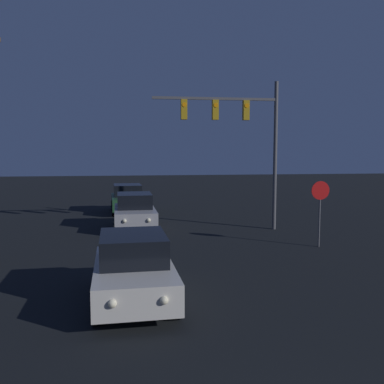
# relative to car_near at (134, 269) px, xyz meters

# --- Properties ---
(car_near) EXTENTS (2.09, 4.16, 1.69)m
(car_near) POSITION_rel_car_near_xyz_m (0.00, 0.00, 0.00)
(car_near) COLOR beige
(car_near) RESTS_ON ground_plane
(car_mid) EXTENTS (2.07, 4.15, 1.69)m
(car_mid) POSITION_rel_car_near_xyz_m (0.08, 10.06, 0.00)
(car_mid) COLOR #99999E
(car_mid) RESTS_ON ground_plane
(car_far) EXTENTS (2.15, 4.18, 1.69)m
(car_far) POSITION_rel_car_near_xyz_m (-0.31, 15.45, 0.00)
(car_far) COLOR #1E4728
(car_far) RESTS_ON ground_plane
(traffic_signal_mast) EXTENTS (5.87, 0.30, 6.95)m
(traffic_signal_mast) POSITION_rel_car_near_xyz_m (5.04, 8.97, 3.93)
(traffic_signal_mast) COLOR #4C4C51
(traffic_signal_mast) RESTS_ON ground_plane
(stop_sign) EXTENTS (0.73, 0.07, 2.59)m
(stop_sign) POSITION_rel_car_near_xyz_m (7.20, 5.10, 0.97)
(stop_sign) COLOR #4C4C51
(stop_sign) RESTS_ON ground_plane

